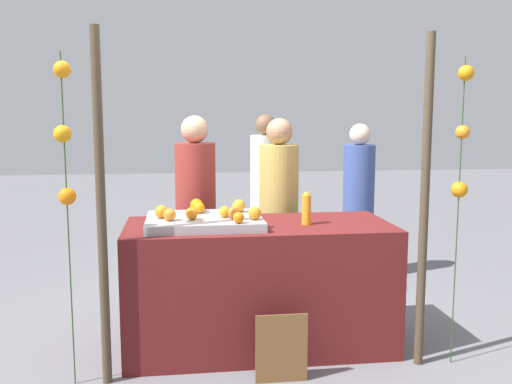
{
  "coord_description": "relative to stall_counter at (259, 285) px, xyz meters",
  "views": [
    {
      "loc": [
        -0.52,
        -3.78,
        1.61
      ],
      "look_at": [
        0.0,
        0.15,
        1.07
      ],
      "focal_mm": 39.85,
      "sensor_mm": 36.0,
      "label": 1
    }
  ],
  "objects": [
    {
      "name": "orange_1",
      "position": [
        -0.42,
        0.22,
        0.54
      ],
      "size": [
        0.09,
        0.09,
        0.09
      ],
      "primitive_type": "sphere",
      "color": "orange",
      "rests_on": "orange_tray"
    },
    {
      "name": "garland_strand_left",
      "position": [
        -1.18,
        -0.43,
        1.04
      ],
      "size": [
        0.11,
        0.11,
        1.96
      ],
      "color": "#2D4C23",
      "rests_on": "ground_plane"
    },
    {
      "name": "chalkboard_sign",
      "position": [
        0.06,
        -0.57,
        -0.23
      ],
      "size": [
        0.32,
        0.03,
        0.44
      ],
      "color": "brown",
      "rests_on": "ground_plane"
    },
    {
      "name": "canopy_post_right",
      "position": [
        0.99,
        -0.44,
        0.62
      ],
      "size": [
        0.06,
        0.06,
        2.11
      ],
      "primitive_type": "cylinder",
      "color": "#473828",
      "rests_on": "ground_plane"
    },
    {
      "name": "crowd_person_1",
      "position": [
        1.2,
        1.54,
        0.28
      ],
      "size": [
        0.3,
        0.3,
        1.52
      ],
      "color": "#384C8C",
      "rests_on": "ground_plane"
    },
    {
      "name": "garland_strand_right",
      "position": [
        1.21,
        -0.46,
        1.02
      ],
      "size": [
        0.1,
        0.11,
        1.96
      ],
      "color": "#2D4C23",
      "rests_on": "ground_plane"
    },
    {
      "name": "ground_plane",
      "position": [
        0.0,
        0.0,
        -0.43
      ],
      "size": [
        24.0,
        24.0,
        0.0
      ],
      "primitive_type": "plane",
      "color": "slate"
    },
    {
      "name": "orange_9",
      "position": [
        -0.6,
        -0.13,
        0.53
      ],
      "size": [
        0.08,
        0.08,
        0.08
      ],
      "primitive_type": "sphere",
      "color": "orange",
      "rests_on": "orange_tray"
    },
    {
      "name": "orange_0",
      "position": [
        -0.24,
        -0.05,
        0.53
      ],
      "size": [
        0.07,
        0.07,
        0.07
      ],
      "primitive_type": "sphere",
      "color": "orange",
      "rests_on": "orange_tray"
    },
    {
      "name": "canopy_post_left",
      "position": [
        -0.99,
        -0.44,
        0.62
      ],
      "size": [
        0.06,
        0.06,
        2.11
      ],
      "primitive_type": "cylinder",
      "color": "#473828",
      "rests_on": "ground_plane"
    },
    {
      "name": "stall_counter",
      "position": [
        0.0,
        0.0,
        0.0
      ],
      "size": [
        1.81,
        0.8,
        0.87
      ],
      "primitive_type": "cube",
      "color": "#5B1919",
      "rests_on": "ground_plane"
    },
    {
      "name": "orange_6",
      "position": [
        -0.17,
        -0.27,
        0.53
      ],
      "size": [
        0.07,
        0.07,
        0.07
      ],
      "primitive_type": "sphere",
      "color": "orange",
      "rests_on": "orange_tray"
    },
    {
      "name": "orange_4",
      "position": [
        -0.46,
        -0.11,
        0.53
      ],
      "size": [
        0.08,
        0.08,
        0.08
      ],
      "primitive_type": "sphere",
      "color": "orange",
      "rests_on": "orange_tray"
    },
    {
      "name": "crowd_person_0",
      "position": [
        0.37,
        2.13,
        0.32
      ],
      "size": [
        0.32,
        0.32,
        1.61
      ],
      "color": "beige",
      "rests_on": "ground_plane"
    },
    {
      "name": "vendor_right",
      "position": [
        0.26,
        0.72,
        0.3
      ],
      "size": [
        0.32,
        0.32,
        1.58
      ],
      "color": "tan",
      "rests_on": "ground_plane"
    },
    {
      "name": "vendor_left",
      "position": [
        -0.41,
        0.71,
        0.31
      ],
      "size": [
        0.32,
        0.32,
        1.6
      ],
      "color": "maroon",
      "rests_on": "ground_plane"
    },
    {
      "name": "juice_bottle",
      "position": [
        0.32,
        -0.06,
        0.54
      ],
      "size": [
        0.06,
        0.06,
        0.22
      ],
      "color": "orange",
      "rests_on": "stall_counter"
    },
    {
      "name": "orange_8",
      "position": [
        -0.05,
        -0.16,
        0.54
      ],
      "size": [
        0.09,
        0.09,
        0.09
      ],
      "primitive_type": "sphere",
      "color": "orange",
      "rests_on": "orange_tray"
    },
    {
      "name": "orange_5",
      "position": [
        -0.12,
        0.15,
        0.54
      ],
      "size": [
        0.09,
        0.09,
        0.09
      ],
      "primitive_type": "sphere",
      "color": "orange",
      "rests_on": "orange_tray"
    },
    {
      "name": "orange_tray",
      "position": [
        -0.37,
        -0.01,
        0.46
      ],
      "size": [
        0.77,
        0.62,
        0.06
      ],
      "primitive_type": "cube",
      "color": "#9EA0A5",
      "rests_on": "stall_counter"
    },
    {
      "name": "orange_7",
      "position": [
        -0.18,
        -0.1,
        0.53
      ],
      "size": [
        0.08,
        0.08,
        0.08
      ],
      "primitive_type": "sphere",
      "color": "orange",
      "rests_on": "orange_tray"
    },
    {
      "name": "orange_2",
      "position": [
        -0.4,
        0.13,
        0.53
      ],
      "size": [
        0.08,
        0.08,
        0.08
      ],
      "primitive_type": "sphere",
      "color": "orange",
      "rests_on": "orange_tray"
    },
    {
      "name": "orange_3",
      "position": [
        -0.66,
        -0.02,
        0.54
      ],
      "size": [
        0.09,
        0.09,
        0.09
      ],
      "primitive_type": "sphere",
      "color": "orange",
      "rests_on": "orange_tray"
    }
  ]
}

